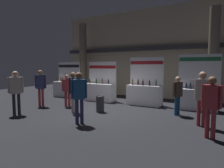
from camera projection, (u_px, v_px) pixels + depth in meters
name	position (u px, v px, depth m)	size (l,w,h in m)	color
ground_plane	(103.00, 111.00, 8.89)	(24.00, 24.00, 0.00)	black
hall_colonnade	(142.00, 54.00, 12.80)	(11.87, 1.31, 5.68)	tan
exhibitor_booth_0	(66.00, 88.00, 12.88)	(1.81, 0.71, 2.28)	white
exhibitor_booth_1	(100.00, 91.00, 11.41)	(1.88, 0.66, 2.27)	white
exhibitor_booth_2	(144.00, 93.00, 10.17)	(1.83, 0.66, 2.48)	white
exhibitor_booth_3	(197.00, 97.00, 8.99)	(1.83, 0.66, 2.56)	white
trash_bin	(100.00, 104.00, 8.63)	(0.36, 0.36, 0.70)	#38383D
visitor_0	(178.00, 93.00, 8.00)	(0.36, 0.45, 1.59)	navy
visitor_1	(67.00, 88.00, 9.75)	(0.54, 0.38, 1.59)	maroon
visitor_2	(79.00, 93.00, 6.75)	(0.45, 0.42, 1.80)	navy
visitor_3	(16.00, 88.00, 8.11)	(0.46, 0.51, 1.81)	#23232D
visitor_4	(202.00, 94.00, 6.48)	(0.50, 0.31, 1.83)	maroon
visitor_5	(73.00, 89.00, 8.45)	(0.33, 0.51, 1.75)	#ADA393
visitor_6	(211.00, 102.00, 5.36)	(0.53, 0.34, 1.74)	maroon
visitor_7	(41.00, 85.00, 9.83)	(0.51, 0.38, 1.82)	maroon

